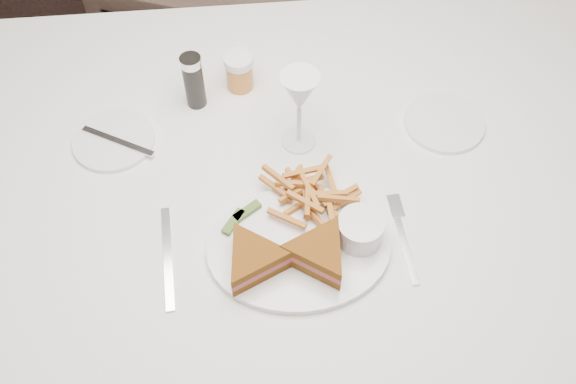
% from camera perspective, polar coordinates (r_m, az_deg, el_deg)
% --- Properties ---
extents(ground, '(5.00, 5.00, 0.00)m').
position_cam_1_polar(ground, '(1.92, -8.33, -9.78)').
color(ground, black).
rests_on(ground, ground).
extents(table, '(1.62, 1.10, 0.75)m').
position_cam_1_polar(table, '(1.52, -0.22, -7.82)').
color(table, white).
rests_on(table, ground).
extents(chair_far, '(0.90, 0.88, 0.73)m').
position_cam_1_polar(chair_far, '(2.17, -3.46, 15.88)').
color(chair_far, '#44332A').
rests_on(chair_far, ground).
extents(table_setting, '(0.81, 0.63, 0.18)m').
position_cam_1_polar(table_setting, '(1.14, 0.38, -0.13)').
color(table_setting, white).
rests_on(table_setting, table).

